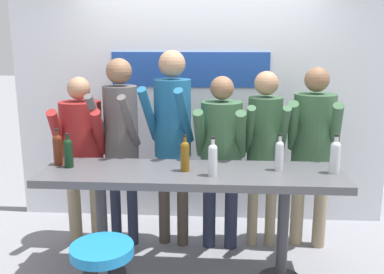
# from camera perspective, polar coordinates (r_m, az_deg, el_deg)

# --- Properties ---
(back_wall) EXTENTS (3.97, 0.12, 2.40)m
(back_wall) POSITION_cam_1_polar(r_m,az_deg,el_deg) (4.59, 0.99, 3.68)
(back_wall) COLOR silver
(back_wall) RESTS_ON ground_plane
(tasting_table) EXTENTS (2.37, 0.64, 0.93)m
(tasting_table) POSITION_cam_1_polar(r_m,az_deg,el_deg) (3.41, -0.11, -6.70)
(tasting_table) COLOR #4C4C51
(tasting_table) RESTS_ON ground_plane
(bar_stool) EXTENTS (0.44, 0.44, 0.63)m
(bar_stool) POSITION_cam_1_polar(r_m,az_deg,el_deg) (3.03, -11.76, -17.50)
(bar_stool) COLOR #333338
(bar_stool) RESTS_ON ground_plane
(person_far_left) EXTENTS (0.50, 0.58, 1.61)m
(person_far_left) POSITION_cam_1_polar(r_m,az_deg,el_deg) (4.11, -14.49, -0.89)
(person_far_left) COLOR gray
(person_far_left) RESTS_ON ground_plane
(person_left) EXTENTS (0.43, 0.56, 1.78)m
(person_left) POSITION_cam_1_polar(r_m,az_deg,el_deg) (3.98, -9.48, 0.88)
(person_left) COLOR #23283D
(person_left) RESTS_ON ground_plane
(person_center_left) EXTENTS (0.47, 0.61, 1.85)m
(person_center_left) POSITION_cam_1_polar(r_m,az_deg,el_deg) (3.91, -2.65, 1.44)
(person_center_left) COLOR #473D33
(person_center_left) RESTS_ON ground_plane
(person_center) EXTENTS (0.47, 0.55, 1.63)m
(person_center) POSITION_cam_1_polar(r_m,az_deg,el_deg) (3.88, 3.90, -1.12)
(person_center) COLOR #23283D
(person_center) RESTS_ON ground_plane
(person_center_right) EXTENTS (0.37, 0.50, 1.67)m
(person_center_right) POSITION_cam_1_polar(r_m,az_deg,el_deg) (3.97, 9.63, -0.32)
(person_center_right) COLOR gray
(person_center_right) RESTS_ON ground_plane
(person_right) EXTENTS (0.52, 0.62, 1.70)m
(person_right) POSITION_cam_1_polar(r_m,az_deg,el_deg) (4.06, 15.85, -0.27)
(person_right) COLOR gray
(person_right) RESTS_ON ground_plane
(wine_bottle_0) EXTENTS (0.07, 0.07, 0.29)m
(wine_bottle_0) POSITION_cam_1_polar(r_m,az_deg,el_deg) (3.32, -0.94, -2.36)
(wine_bottle_0) COLOR brown
(wine_bottle_0) RESTS_ON tasting_table
(wine_bottle_1) EXTENTS (0.08, 0.08, 0.30)m
(wine_bottle_1) POSITION_cam_1_polar(r_m,az_deg,el_deg) (3.65, -17.46, -1.43)
(wine_bottle_1) COLOR #4C1E0F
(wine_bottle_1) RESTS_ON tasting_table
(wine_bottle_2) EXTENTS (0.07, 0.07, 0.30)m
(wine_bottle_2) POSITION_cam_1_polar(r_m,az_deg,el_deg) (3.21, 2.78, -2.83)
(wine_bottle_2) COLOR #B7BCC1
(wine_bottle_2) RESTS_ON tasting_table
(wine_bottle_3) EXTENTS (0.07, 0.07, 0.29)m
(wine_bottle_3) POSITION_cam_1_polar(r_m,az_deg,el_deg) (3.41, 11.57, -2.24)
(wine_bottle_3) COLOR #B7BCC1
(wine_bottle_3) RESTS_ON tasting_table
(wine_bottle_4) EXTENTS (0.07, 0.07, 0.28)m
(wine_bottle_4) POSITION_cam_1_polar(r_m,az_deg,el_deg) (3.56, -16.18, -1.88)
(wine_bottle_4) COLOR black
(wine_bottle_4) RESTS_ON tasting_table
(wine_bottle_5) EXTENTS (0.08, 0.08, 0.31)m
(wine_bottle_5) POSITION_cam_1_polar(r_m,az_deg,el_deg) (3.44, 18.55, -2.35)
(wine_bottle_5) COLOR #B7BCC1
(wine_bottle_5) RESTS_ON tasting_table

